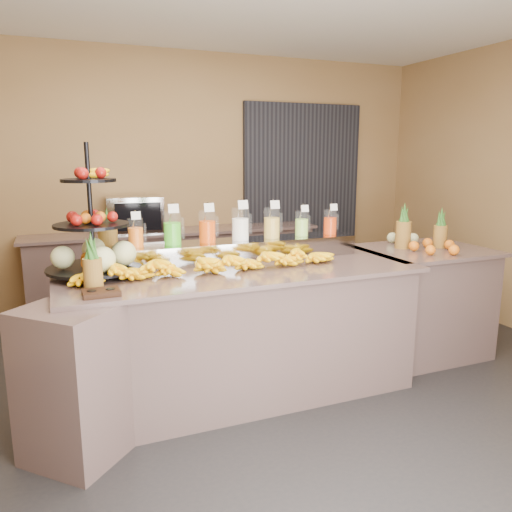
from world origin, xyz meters
TOP-DOWN VIEW (x-y plane):
  - ground at (0.00, 0.00)m, footprint 6.00×6.00m
  - room_envelope at (0.19, 0.79)m, footprint 6.04×5.02m
  - buffet_counter at (-0.12, 0.26)m, footprint 2.75×1.25m
  - right_counter at (1.70, 0.40)m, footprint 1.08×0.88m
  - back_ledge at (0.00, 2.25)m, footprint 3.10×0.55m
  - pitcher_tray at (0.10, 0.58)m, footprint 1.85×0.30m
  - juice_pitcher_orange_a at (-0.68, 0.58)m, footprint 0.11×0.11m
  - juice_pitcher_green at (-0.42, 0.58)m, footprint 0.13×0.13m
  - juice_pitcher_orange_b at (-0.16, 0.58)m, footprint 0.13×0.13m
  - juice_pitcher_milk at (0.10, 0.58)m, footprint 0.13×0.14m
  - juice_pitcher_lemon at (0.36, 0.58)m, footprint 0.13×0.13m
  - juice_pitcher_lime at (0.62, 0.58)m, footprint 0.11×0.11m
  - juice_pitcher_orange_c at (0.88, 0.58)m, footprint 0.11×0.11m
  - banana_heap at (-0.21, 0.27)m, footprint 1.87×0.17m
  - fruit_stand at (-0.93, 0.47)m, footprint 0.69×0.69m
  - condiment_caddy at (-0.98, -0.05)m, footprint 0.21×0.16m
  - pineapple_left_a at (-1.01, 0.09)m, footprint 0.11×0.11m
  - pineapple_left_b at (-0.84, 0.77)m, footprint 0.14×0.14m
  - right_fruit_pile at (1.69, 0.35)m, footprint 0.43×0.42m
  - oven_warmer at (-0.43, 2.25)m, footprint 0.59×0.44m

SIDE VIEW (x-z plane):
  - ground at x=0.00m, z-range 0.00..0.00m
  - buffet_counter at x=-0.12m, z-range 0.00..0.93m
  - back_ledge at x=0.00m, z-range 0.00..0.93m
  - right_counter at x=1.70m, z-range 0.00..0.93m
  - condiment_caddy at x=-0.98m, z-range 0.93..0.96m
  - banana_heap at x=-0.21m, z-range 0.92..1.08m
  - right_fruit_pile at x=1.69m, z-range 0.89..1.12m
  - pitcher_tray at x=0.10m, z-range 0.93..1.08m
  - pineapple_left_a at x=-1.01m, z-range 0.88..1.23m
  - pineapple_left_b at x=-0.84m, z-range 0.88..1.29m
  - oven_warmer at x=-0.43m, z-range 0.93..1.30m
  - fruit_stand at x=-0.93m, z-range 0.72..1.58m
  - juice_pitcher_orange_c at x=0.88m, z-range 1.04..1.30m
  - juice_pitcher_lime at x=0.62m, z-range 1.04..1.30m
  - juice_pitcher_orange_a at x=-0.68m, z-range 1.04..1.30m
  - juice_pitcher_orange_b at x=-0.16m, z-range 1.03..1.34m
  - juice_pitcher_lemon at x=0.36m, z-range 1.03..1.34m
  - juice_pitcher_green at x=-0.42m, z-range 1.03..1.34m
  - juice_pitcher_milk at x=0.10m, z-range 1.03..1.35m
  - room_envelope at x=0.19m, z-range 0.47..3.29m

